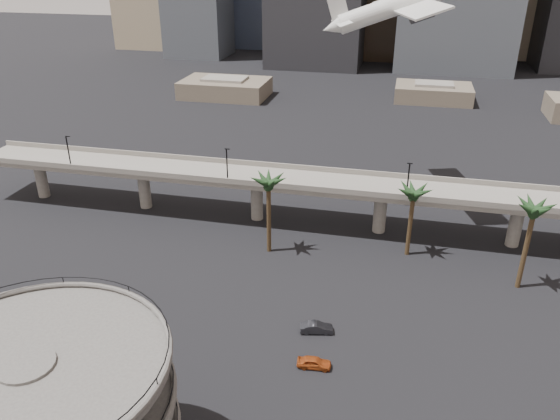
% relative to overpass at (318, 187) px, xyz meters
% --- Properties ---
extents(overpass, '(130.00, 9.30, 14.70)m').
position_rel_overpass_xyz_m(overpass, '(0.00, 0.00, 0.00)').
color(overpass, slate).
rests_on(overpass, ground).
extents(palm_trees, '(54.40, 18.40, 14.00)m').
position_rel_overpass_xyz_m(palm_trees, '(21.48, -7.53, 3.96)').
color(palm_trees, '#44331D').
rests_on(palm_trees, ground).
extents(low_buildings, '(135.00, 27.50, 6.80)m').
position_rel_overpass_xyz_m(low_buildings, '(6.89, 87.30, -4.48)').
color(low_buildings, brown).
rests_on(low_buildings, ground).
extents(airborne_jet, '(30.73, 28.11, 12.71)m').
position_rel_overpass_xyz_m(airborne_jet, '(12.82, 14.49, 29.33)').
color(airborne_jet, silver).
rests_on(airborne_jet, ground).
extents(car_a, '(4.18, 1.94, 1.38)m').
position_rel_overpass_xyz_m(car_a, '(5.85, -36.45, -6.65)').
color(car_a, '#9F4116').
rests_on(car_a, ground).
extents(car_b, '(4.50, 2.36, 1.41)m').
position_rel_overpass_xyz_m(car_b, '(5.04, -29.96, -6.64)').
color(car_b, black).
rests_on(car_b, ground).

